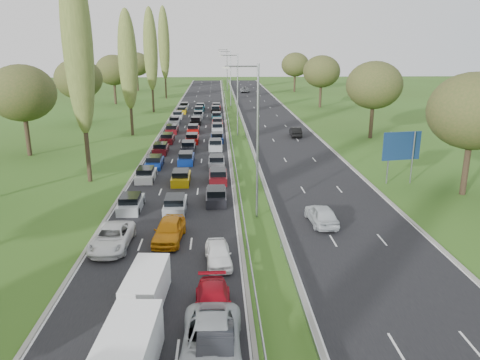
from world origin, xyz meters
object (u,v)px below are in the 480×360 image
object	(u,v)px
near_car_2	(112,238)
white_van_front	(128,352)
white_van_rear	(147,285)
direction_sign	(401,148)

from	to	relation	value
near_car_2	white_van_front	bearing A→B (deg)	-73.64
white_van_rear	near_car_2	bearing A→B (deg)	119.36
white_van_front	direction_sign	world-z (taller)	direction_sign
white_van_rear	direction_sign	bearing A→B (deg)	48.31
near_car_2	white_van_rear	size ratio (longest dim) A/B	1.12
near_car_2	direction_sign	bearing A→B (deg)	30.85
near_car_2	white_van_front	world-z (taller)	white_van_front
white_van_front	white_van_rear	xyz separation A→B (m)	(-0.07, 5.84, -0.15)
white_van_front	white_van_rear	bearing A→B (deg)	94.02
near_car_2	white_van_rear	world-z (taller)	white_van_rear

